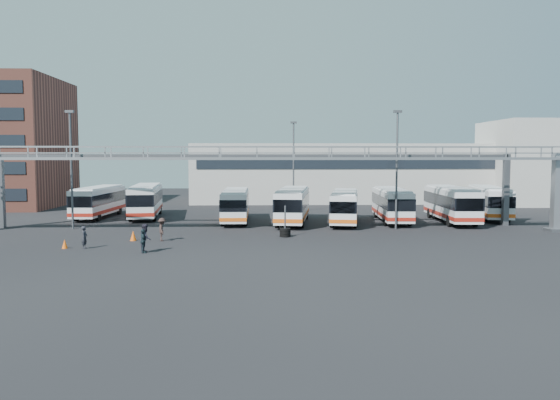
{
  "coord_description": "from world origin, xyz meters",
  "views": [
    {
      "loc": [
        0.33,
        -39.54,
        6.21
      ],
      "look_at": [
        1.91,
        6.0,
        2.63
      ],
      "focal_mm": 35.0,
      "sensor_mm": 36.0,
      "label": 1
    }
  ],
  "objects_px": {
    "cone_right": "(133,236)",
    "pedestrian_a": "(85,237)",
    "bus_5": "(293,204)",
    "light_pole_left": "(71,163)",
    "bus_8": "(451,203)",
    "light_pole_back": "(294,162)",
    "bus_4": "(235,204)",
    "bus_7": "(392,203)",
    "bus_6": "(345,206)",
    "pedestrian_d": "(143,241)",
    "light_pole_mid": "(397,163)",
    "bus_1": "(99,201)",
    "bus_9": "(489,201)",
    "tire_stack": "(285,232)",
    "pedestrian_c": "(162,229)",
    "cone_left": "(65,244)",
    "bus_2": "(146,200)",
    "pedestrian_b": "(146,238)"
  },
  "relations": [
    {
      "from": "bus_8",
      "to": "pedestrian_d",
      "type": "distance_m",
      "value": 30.42
    },
    {
      "from": "pedestrian_d",
      "to": "tire_stack",
      "type": "bearing_deg",
      "value": -68.18
    },
    {
      "from": "bus_2",
      "to": "bus_7",
      "type": "bearing_deg",
      "value": -16.41
    },
    {
      "from": "bus_5",
      "to": "pedestrian_a",
      "type": "distance_m",
      "value": 20.37
    },
    {
      "from": "bus_5",
      "to": "bus_9",
      "type": "relative_size",
      "value": 1.02
    },
    {
      "from": "light_pole_left",
      "to": "bus_4",
      "type": "bearing_deg",
      "value": 18.8
    },
    {
      "from": "pedestrian_a",
      "to": "pedestrian_c",
      "type": "distance_m",
      "value": 5.69
    },
    {
      "from": "pedestrian_d",
      "to": "pedestrian_c",
      "type": "bearing_deg",
      "value": -17.61
    },
    {
      "from": "bus_1",
      "to": "bus_4",
      "type": "height_order",
      "value": "bus_1"
    },
    {
      "from": "light_pole_back",
      "to": "pedestrian_d",
      "type": "bearing_deg",
      "value": -113.39
    },
    {
      "from": "bus_2",
      "to": "bus_9",
      "type": "height_order",
      "value": "bus_2"
    },
    {
      "from": "light_pole_back",
      "to": "pedestrian_a",
      "type": "relative_size",
      "value": 6.63
    },
    {
      "from": "light_pole_left",
      "to": "pedestrian_a",
      "type": "distance_m",
      "value": 12.26
    },
    {
      "from": "bus_7",
      "to": "tire_stack",
      "type": "relative_size",
      "value": 4.37
    },
    {
      "from": "pedestrian_c",
      "to": "light_pole_mid",
      "type": "bearing_deg",
      "value": -82.14
    },
    {
      "from": "light_pole_left",
      "to": "bus_8",
      "type": "height_order",
      "value": "light_pole_left"
    },
    {
      "from": "bus_4",
      "to": "cone_right",
      "type": "xyz_separation_m",
      "value": [
        -7.07,
        -11.59,
        -1.35
      ]
    },
    {
      "from": "light_pole_mid",
      "to": "bus_1",
      "type": "xyz_separation_m",
      "value": [
        -28.38,
        9.97,
        -3.96
      ]
    },
    {
      "from": "light_pole_left",
      "to": "bus_7",
      "type": "bearing_deg",
      "value": 8.55
    },
    {
      "from": "light_pole_mid",
      "to": "bus_7",
      "type": "bearing_deg",
      "value": 80.38
    },
    {
      "from": "light_pole_back",
      "to": "bus_5",
      "type": "xyz_separation_m",
      "value": [
        -0.7,
        -10.6,
        -3.9
      ]
    },
    {
      "from": "pedestrian_b",
      "to": "bus_5",
      "type": "bearing_deg",
      "value": -36.91
    },
    {
      "from": "pedestrian_b",
      "to": "tire_stack",
      "type": "bearing_deg",
      "value": -57.54
    },
    {
      "from": "bus_9",
      "to": "light_pole_mid",
      "type": "bearing_deg",
      "value": -135.05
    },
    {
      "from": "bus_7",
      "to": "pedestrian_c",
      "type": "distance_m",
      "value": 23.0
    },
    {
      "from": "pedestrian_c",
      "to": "cone_left",
      "type": "height_order",
      "value": "pedestrian_c"
    },
    {
      "from": "pedestrian_d",
      "to": "light_pole_mid",
      "type": "bearing_deg",
      "value": -73.96
    },
    {
      "from": "bus_2",
      "to": "bus_6",
      "type": "relative_size",
      "value": 1.09
    },
    {
      "from": "bus_7",
      "to": "bus_6",
      "type": "bearing_deg",
      "value": -160.24
    },
    {
      "from": "pedestrian_c",
      "to": "bus_8",
      "type": "bearing_deg",
      "value": -76.81
    },
    {
      "from": "bus_4",
      "to": "bus_7",
      "type": "relative_size",
      "value": 0.96
    },
    {
      "from": "bus_1",
      "to": "light_pole_left",
      "type": "bearing_deg",
      "value": -84.87
    },
    {
      "from": "bus_1",
      "to": "pedestrian_a",
      "type": "relative_size",
      "value": 6.89
    },
    {
      "from": "bus_7",
      "to": "bus_5",
      "type": "bearing_deg",
      "value": -170.18
    },
    {
      "from": "pedestrian_d",
      "to": "cone_right",
      "type": "height_order",
      "value": "pedestrian_d"
    },
    {
      "from": "bus_1",
      "to": "bus_8",
      "type": "xyz_separation_m",
      "value": [
        34.88,
        -5.17,
        0.1
      ]
    },
    {
      "from": "bus_4",
      "to": "pedestrian_d",
      "type": "height_order",
      "value": "bus_4"
    },
    {
      "from": "light_pole_left",
      "to": "pedestrian_c",
      "type": "distance_m",
      "value": 12.44
    },
    {
      "from": "bus_1",
      "to": "bus_9",
      "type": "xyz_separation_m",
      "value": [
        39.81,
        -2.17,
        0.02
      ]
    },
    {
      "from": "bus_2",
      "to": "bus_8",
      "type": "distance_m",
      "value": 30.42
    },
    {
      "from": "bus_4",
      "to": "cone_left",
      "type": "relative_size",
      "value": 16.45
    },
    {
      "from": "cone_left",
      "to": "bus_8",
      "type": "bearing_deg",
      "value": 23.94
    },
    {
      "from": "bus_9",
      "to": "pedestrian_d",
      "type": "xyz_separation_m",
      "value": [
        -30.77,
        -19.01,
        -1.0
      ]
    },
    {
      "from": "light_pole_left",
      "to": "cone_right",
      "type": "bearing_deg",
      "value": -45.39
    },
    {
      "from": "cone_right",
      "to": "pedestrian_a",
      "type": "bearing_deg",
      "value": -125.46
    },
    {
      "from": "bus_1",
      "to": "pedestrian_a",
      "type": "xyz_separation_m",
      "value": [
        4.69,
        -19.32,
        -1.0
      ]
    },
    {
      "from": "bus_5",
      "to": "pedestrian_a",
      "type": "relative_size",
      "value": 7.21
    },
    {
      "from": "light_pole_back",
      "to": "light_pole_left",
      "type": "bearing_deg",
      "value": -145.01
    },
    {
      "from": "bus_8",
      "to": "pedestrian_a",
      "type": "relative_size",
      "value": 7.29
    },
    {
      "from": "bus_6",
      "to": "bus_7",
      "type": "height_order",
      "value": "bus_7"
    }
  ]
}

